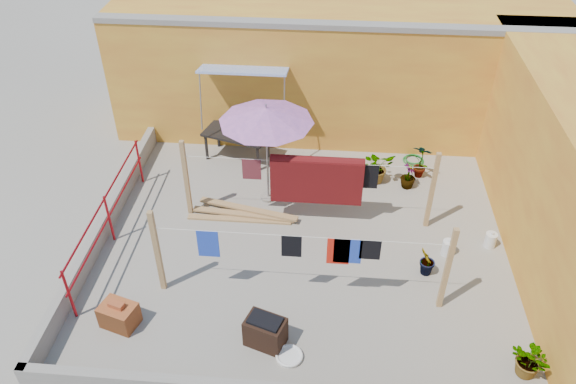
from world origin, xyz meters
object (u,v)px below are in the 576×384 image
Objects in this scene: patio_umbrella at (266,115)px; plant_back_a at (377,167)px; white_basin at (289,356)px; water_jug_a at (448,248)px; water_jug_b at (490,240)px; brick_stack at (119,315)px; green_hose at (413,160)px; brazier at (265,331)px; outdoor_table at (237,135)px.

patio_umbrella is 3.09m from plant_back_a.
water_jug_a reaches higher than white_basin.
plant_back_a reaches higher than water_jug_b.
patio_umbrella reaches higher than brick_stack.
water_jug_a is 0.73× the size of green_hose.
patio_umbrella is 5.43× the size of white_basin.
plant_back_a is at bearing 67.23° from brazier.
patio_umbrella is at bearing -152.18° from green_hose.
outdoor_table is at bearing 168.85° from plant_back_a.
water_jug_a is at bearing 21.09° from brick_stack.
water_jug_b is 0.71× the size of green_hose.
brazier is (0.40, -3.90, -1.82)m from patio_umbrella.
brick_stack is 2.99m from white_basin.
outdoor_table reaches higher than brazier.
patio_umbrella is 4.44m from water_jug_a.
water_jug_a is at bearing 43.05° from white_basin.
green_hose is at bearing 43.44° from plant_back_a.
plant_back_a is (3.34, -0.66, -0.26)m from outdoor_table.
white_basin is at bearing -72.98° from outdoor_table.
water_jug_b is 3.19m from green_hose.
white_basin is 0.58× the size of plant_back_a.
brick_stack is 6.26m from water_jug_a.
patio_umbrella is 4.32m from green_hose.
water_jug_b is at bearing -67.21° from green_hose.
white_basin is 5.31m from plant_back_a.
patio_umbrella is 3.28× the size of brazier.
outdoor_table is at bearing 121.10° from patio_umbrella.
white_basin is at bearing -8.62° from brick_stack.
patio_umbrella is 4.68m from brick_stack.
plant_back_a is (4.54, 4.61, 0.17)m from brick_stack.
patio_umbrella reaches higher than outdoor_table.
outdoor_table is 4.54× the size of water_jug_a.
green_hose is (5.48, 5.50, -0.19)m from brick_stack.
green_hose is at bearing 3.10° from outdoor_table.
green_hose is at bearing 96.32° from water_jug_a.
brazier is (2.53, -0.17, 0.06)m from brick_stack.
brick_stack is 0.94× the size of brazier.
outdoor_table is at bearing 153.86° from water_jug_b.
water_jug_b is at bearing -14.30° from patio_umbrella.
white_basin is at bearing -33.26° from brazier.
patio_umbrella is 6.54× the size of water_jug_a.
water_jug_b is (6.71, 2.56, -0.07)m from brick_stack.
white_basin is 3.96m from water_jug_a.
brick_stack is at bearing 176.07° from brazier.
patio_umbrella is at bearing 95.93° from brazier.
brazier is at bearing -3.93° from brick_stack.
brazier reaches higher than water_jug_b.
patio_umbrella is 4.73m from white_basin.
brazier is (1.33, -5.44, -0.37)m from outdoor_table.
brick_stack is (-1.20, -5.26, -0.43)m from outdoor_table.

